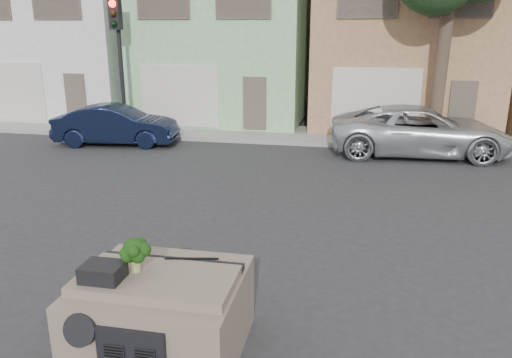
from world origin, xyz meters
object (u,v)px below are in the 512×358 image
(navy_sedan, at_px, (118,144))
(broccoli, at_px, (135,255))
(silver_pickup, at_px, (418,155))
(traffic_signal, at_px, (120,69))

(navy_sedan, distance_m, broccoli, 12.51)
(silver_pickup, height_order, traffic_signal, traffic_signal)
(navy_sedan, distance_m, traffic_signal, 3.01)
(navy_sedan, xyz_separation_m, broccoli, (5.76, -11.03, 1.34))
(navy_sedan, distance_m, silver_pickup, 10.44)
(navy_sedan, relative_size, broccoli, 9.59)
(traffic_signal, bearing_deg, broccoli, -63.69)
(navy_sedan, bearing_deg, silver_pickup, -94.57)
(navy_sedan, xyz_separation_m, traffic_signal, (-0.45, 1.54, 2.55))
(silver_pickup, relative_size, broccoli, 12.90)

